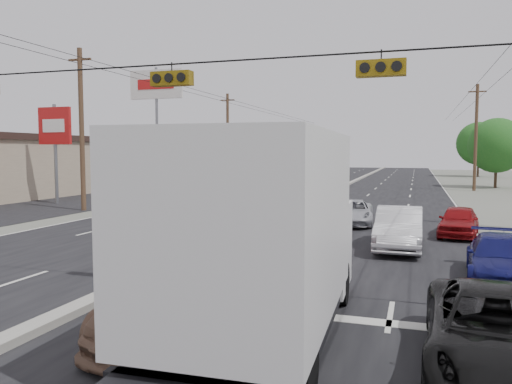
% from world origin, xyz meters
% --- Properties ---
extents(ground, '(200.00, 200.00, 0.00)m').
position_xyz_m(ground, '(0.00, 0.00, 0.00)').
color(ground, '#606356').
rests_on(ground, ground).
extents(road_surface, '(20.00, 160.00, 0.02)m').
position_xyz_m(road_surface, '(0.00, 30.00, 0.00)').
color(road_surface, black).
rests_on(road_surface, ground).
extents(center_median, '(0.50, 160.00, 0.20)m').
position_xyz_m(center_median, '(0.00, 30.00, 0.10)').
color(center_median, gray).
rests_on(center_median, ground).
extents(strip_mall, '(12.00, 42.00, 4.60)m').
position_xyz_m(strip_mall, '(-26.00, 25.00, 2.30)').
color(strip_mall, tan).
rests_on(strip_mall, ground).
extents(parking_lot, '(10.00, 42.00, 0.02)m').
position_xyz_m(parking_lot, '(-17.00, 25.00, 0.00)').
color(parking_lot, black).
rests_on(parking_lot, ground).
extents(utility_pole_left_b, '(1.60, 0.30, 10.00)m').
position_xyz_m(utility_pole_left_b, '(-12.50, 15.00, 5.11)').
color(utility_pole_left_b, '#422D1E').
rests_on(utility_pole_left_b, ground).
extents(utility_pole_left_c, '(1.60, 0.30, 10.00)m').
position_xyz_m(utility_pole_left_c, '(-12.50, 40.00, 5.11)').
color(utility_pole_left_c, '#422D1E').
rests_on(utility_pole_left_c, ground).
extents(utility_pole_right_c, '(1.60, 0.30, 10.00)m').
position_xyz_m(utility_pole_right_c, '(12.50, 40.00, 5.11)').
color(utility_pole_right_c, '#422D1E').
rests_on(utility_pole_right_c, ground).
extents(traffic_signals, '(25.00, 0.30, 0.54)m').
position_xyz_m(traffic_signals, '(1.40, 0.00, 5.49)').
color(traffic_signals, black).
rests_on(traffic_signals, ground).
extents(pole_sign_mid, '(2.60, 0.25, 7.00)m').
position_xyz_m(pole_sign_mid, '(-17.00, 18.00, 5.11)').
color(pole_sign_mid, slate).
rests_on(pole_sign_mid, ground).
extents(pole_sign_billboard, '(5.00, 0.25, 11.00)m').
position_xyz_m(pole_sign_billboard, '(-14.50, 28.00, 8.87)').
color(pole_sign_billboard, slate).
rests_on(pole_sign_billboard, ground).
extents(pole_sign_far, '(2.20, 0.25, 6.00)m').
position_xyz_m(pole_sign_far, '(-16.00, 40.00, 4.41)').
color(pole_sign_far, slate).
rests_on(pole_sign_far, ground).
extents(tree_left_far, '(4.80, 4.80, 6.12)m').
position_xyz_m(tree_left_far, '(-22.00, 60.00, 3.72)').
color(tree_left_far, '#382619').
rests_on(tree_left_far, ground).
extents(tree_right_mid, '(5.60, 5.60, 7.14)m').
position_xyz_m(tree_right_mid, '(15.00, 45.00, 4.34)').
color(tree_right_mid, '#382619').
rests_on(tree_right_mid, ground).
extents(tree_right_far, '(6.40, 6.40, 8.16)m').
position_xyz_m(tree_right_far, '(16.00, 70.00, 4.96)').
color(tree_right_far, '#382619').
rests_on(tree_right_far, ground).
extents(box_truck, '(3.05, 7.97, 4.00)m').
position_xyz_m(box_truck, '(4.53, -2.20, 2.05)').
color(box_truck, black).
rests_on(box_truck, ground).
extents(tan_sedan, '(2.43, 5.48, 1.56)m').
position_xyz_m(tan_sedan, '(3.00, -2.12, 0.78)').
color(tan_sedan, brown).
rests_on(tan_sedan, ground).
extents(red_sedan, '(1.96, 4.54, 1.45)m').
position_xyz_m(red_sedan, '(1.59, 4.22, 0.73)').
color(red_sedan, '#A60A18').
rests_on(red_sedan, ground).
extents(black_suv, '(2.50, 5.08, 1.39)m').
position_xyz_m(black_suv, '(8.63, -2.45, 0.69)').
color(black_suv, black).
rests_on(black_suv, ground).
extents(queue_car_a, '(1.88, 4.19, 1.40)m').
position_xyz_m(queue_car_a, '(3.00, 9.97, 0.70)').
color(queue_car_a, black).
rests_on(queue_car_a, ground).
extents(queue_car_b, '(1.66, 4.74, 1.56)m').
position_xyz_m(queue_car_b, '(6.70, 8.16, 0.78)').
color(queue_car_b, silver).
rests_on(queue_car_b, ground).
extents(queue_car_c, '(2.41, 4.58, 1.23)m').
position_xyz_m(queue_car_c, '(4.23, 14.03, 0.61)').
color(queue_car_c, '#B1B2B9').
rests_on(queue_car_c, ground).
extents(queue_car_d, '(2.12, 4.52, 1.28)m').
position_xyz_m(queue_car_d, '(9.60, 4.07, 0.64)').
color(queue_car_d, '#111256').
rests_on(queue_car_d, ground).
extents(queue_car_e, '(2.06, 4.02, 1.31)m').
position_xyz_m(queue_car_e, '(9.07, 11.90, 0.66)').
color(queue_car_e, maroon).
rests_on(queue_car_e, ground).
extents(oncoming_near, '(2.96, 5.93, 1.65)m').
position_xyz_m(oncoming_near, '(-3.97, 12.18, 0.83)').
color(oncoming_near, black).
rests_on(oncoming_near, ground).
extents(oncoming_far, '(2.91, 5.22, 1.38)m').
position_xyz_m(oncoming_far, '(-1.40, 22.35, 0.69)').
color(oncoming_far, '#9FA2A7').
rests_on(oncoming_far, ground).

